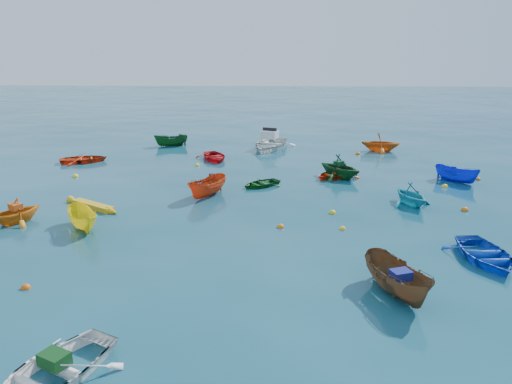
{
  "coord_description": "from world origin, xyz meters",
  "views": [
    {
      "loc": [
        0.85,
        -20.57,
        8.02
      ],
      "look_at": [
        0.0,
        5.0,
        0.4
      ],
      "focal_mm": 35.0,
      "sensor_mm": 36.0,
      "label": 1
    }
  ],
  "objects_px": {
    "dinghy_white_near": "(54,380)",
    "kayak_yellow": "(93,208)",
    "motorboat_white": "(270,149)",
    "dinghy_blue_se": "(484,260)"
  },
  "relations": [
    {
      "from": "dinghy_white_near",
      "to": "kayak_yellow",
      "type": "relative_size",
      "value": 1.02
    },
    {
      "from": "kayak_yellow",
      "to": "motorboat_white",
      "type": "relative_size",
      "value": 0.73
    },
    {
      "from": "dinghy_blue_se",
      "to": "motorboat_white",
      "type": "bearing_deg",
      "value": 107.21
    },
    {
      "from": "motorboat_white",
      "to": "kayak_yellow",
      "type": "bearing_deg",
      "value": -100.36
    },
    {
      "from": "motorboat_white",
      "to": "dinghy_blue_se",
      "type": "bearing_deg",
      "value": -48.43
    },
    {
      "from": "dinghy_white_near",
      "to": "kayak_yellow",
      "type": "xyz_separation_m",
      "value": [
        -3.71,
        13.41,
        0.0
      ]
    },
    {
      "from": "dinghy_white_near",
      "to": "kayak_yellow",
      "type": "bearing_deg",
      "value": 132.41
    },
    {
      "from": "dinghy_white_near",
      "to": "dinghy_blue_se",
      "type": "xyz_separation_m",
      "value": [
        13.62,
        7.59,
        0.0
      ]
    },
    {
      "from": "kayak_yellow",
      "to": "dinghy_blue_se",
      "type": "bearing_deg",
      "value": -75.72
    },
    {
      "from": "kayak_yellow",
      "to": "motorboat_white",
      "type": "distance_m",
      "value": 17.69
    }
  ]
}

